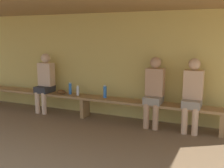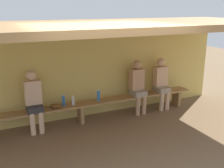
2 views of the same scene
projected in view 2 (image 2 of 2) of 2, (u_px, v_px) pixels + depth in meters
The scene contains 11 objects.
ground_plane at pixel (108, 154), 4.96m from camera, with size 24.00×24.00×0.00m, color brown.
back_wall at pixel (73, 72), 6.39m from camera, with size 8.00×0.20×2.20m, color #D8BC60.
dugout_roof at pixel (92, 26), 4.94m from camera, with size 8.00×2.80×0.12m, color #9E7547.
bench at pixel (80, 107), 6.20m from camera, with size 6.00×0.36×0.46m.
player_middle at pixel (34, 99), 5.69m from camera, with size 0.34×0.42×1.34m.
player_in_red at pixel (161, 81), 7.01m from camera, with size 0.34×0.42×1.34m.
player_shirtless_tan at pixel (138, 85), 6.72m from camera, with size 0.34×0.42×1.34m.
water_bottle_green at pixel (64, 100), 6.02m from camera, with size 0.06×0.06×0.26m.
water_bottle_blue at pixel (73, 101), 6.09m from camera, with size 0.06×0.06×0.21m.
water_bottle_clear at pixel (98, 95), 6.36m from camera, with size 0.07×0.07×0.27m.
baseball_glove_worn at pixel (55, 106), 5.92m from camera, with size 0.24×0.17×0.09m, color brown.
Camera 2 is at (-1.79, -4.02, 2.61)m, focal length 43.19 mm.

